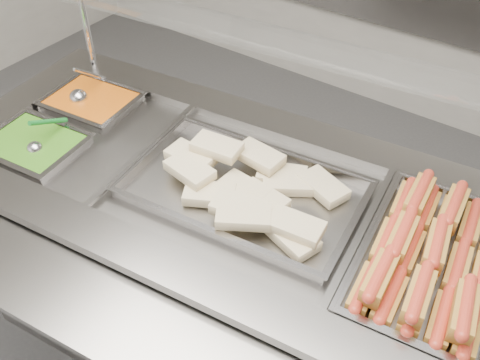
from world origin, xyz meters
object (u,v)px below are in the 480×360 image
Objects in this scene: ladle at (80,97)px; pan_hotdogs at (430,267)px; pan_wraps at (243,193)px; serving_spoon at (38,144)px; steam_counter at (228,273)px; sneeze_guard at (261,39)px.

pan_hotdogs is at bearing 0.64° from ladle.
pan_wraps is 3.95× the size of serving_spoon.
pan_wraps reaches higher than steam_counter.
steam_counter is 2.72× the size of pan_wraps.
ladle reaches higher than pan_wraps.
steam_counter is at bearing -4.46° from ladle.
pan_hotdogs and pan_wraps have the same top height.
steam_counter is at bearing 20.03° from serving_spoon.
serving_spoon is (0.11, -0.30, 0.00)m from ladle.
pan_wraps is at bearing 6.33° from steam_counter.
ladle is at bearing 176.39° from pan_wraps.
pan_wraps is (0.09, -0.23, -0.43)m from sneeze_guard.
sneeze_guard is 0.85m from ladle.
pan_hotdogs is at bearing 13.22° from serving_spoon.
sneeze_guard is 0.49m from pan_wraps.
pan_wraps is at bearing -173.67° from pan_hotdogs.
sneeze_guard reaches higher than serving_spoon.
serving_spoon is at bearing -161.15° from pan_wraps.
serving_spoon is (-0.62, -0.47, -0.39)m from sneeze_guard.
sneeze_guard reaches higher than pan_wraps.
steam_counter is 3.36× the size of pan_hotdogs.
sneeze_guard is 0.87m from serving_spoon.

